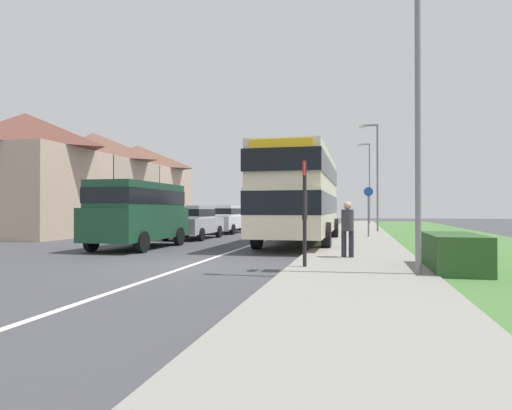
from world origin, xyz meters
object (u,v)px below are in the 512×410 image
Objects in this scene: double_decker_bus at (301,193)px; parked_car_silver at (193,221)px; pedestrian_at_stop at (348,226)px; street_lamp_far at (368,178)px; street_lamp_near at (412,87)px; street_lamp_mid at (376,170)px; bus_stop_sign at (305,206)px; parked_van_dark_green at (139,210)px; parked_car_white at (225,218)px; cycle_route_sign at (368,210)px; parked_car_grey at (246,217)px.

parked_car_silver is (-5.51, 1.84, -1.25)m from double_decker_bus.
street_lamp_far is at bearing 87.64° from pedestrian_at_stop.
street_lamp_mid is at bearing 90.21° from street_lamp_near.
pedestrian_at_stop is at bearing 67.37° from bus_stop_sign.
street_lamp_near is at bearing -64.10° from pedestrian_at_stop.
parked_car_silver is 1.61× the size of bus_stop_sign.
pedestrian_at_stop reaches higher than parked_car_silver.
pedestrian_at_stop is at bearing -17.70° from parked_van_dark_green.
bus_stop_sign is at bearing 164.76° from street_lamp_near.
bus_stop_sign is 3.44m from street_lamp_near.
street_lamp_far reaches higher than parked_car_silver.
pedestrian_at_stop is 4.39m from street_lamp_near.
double_decker_bus reaches higher than parked_car_white.
street_lamp_near is at bearing -68.38° from double_decker_bus.
parked_van_dark_green is 10.93m from cycle_route_sign.
street_lamp_near is at bearing -30.38° from parked_van_dark_green.
cycle_route_sign is at bearing -95.61° from street_lamp_mid.
street_lamp_mid reaches higher than pedestrian_at_stop.
parked_van_dark_green is 10.80m from street_lamp_near.
street_lamp_near reaches higher than parked_car_white.
bus_stop_sign is 32.87m from street_lamp_far.
pedestrian_at_stop is 30.66m from street_lamp_far.
parked_car_grey is at bearing 89.47° from parked_van_dark_green.
parked_car_white is 18.28m from street_lamp_near.
parked_van_dark_green reaches higher than parked_car_grey.
double_decker_bus is at bearing -18.45° from parked_car_silver.
parked_van_dark_green is 0.71× the size of street_lamp_near.
parked_van_dark_green is 1.18× the size of parked_car_silver.
street_lamp_mid is (2.25, 17.15, 2.28)m from bus_stop_sign.
parked_van_dark_green is 15.56m from street_lamp_mid.
street_lamp_near reaches higher than parked_car_silver.
double_decker_bus is 8.14m from bus_stop_sign.
parked_car_grey is 0.61× the size of street_lamp_mid.
parked_van_dark_green is 8.06m from pedestrian_at_stop.
parked_van_dark_green is (-5.61, -3.36, -0.71)m from double_decker_bus.
street_lamp_mid reaches higher than bus_stop_sign.
cycle_route_sign is 12.54m from street_lamp_near.
parked_car_white is 16.43m from bus_stop_sign.
street_lamp_far reaches higher than parked_car_white.
double_decker_bus is at bearing 30.93° from parked_van_dark_green.
parked_car_white is 0.66× the size of street_lamp_mid.
parked_van_dark_green is at bearing -90.53° from parked_car_grey.
street_lamp_mid is (8.84, -3.11, 2.91)m from parked_car_grey.
parked_van_dark_green is 1.15× the size of parked_car_white.
pedestrian_at_stop is 0.64× the size of bus_stop_sign.
cycle_route_sign is 6.05m from street_lamp_mid.
street_lamp_near reaches higher than parked_van_dark_green.
double_decker_bus is 1.29× the size of street_lamp_far.
street_lamp_mid is at bearing 69.71° from double_decker_bus.
cycle_route_sign is (8.29, -3.42, 0.52)m from parked_car_white.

